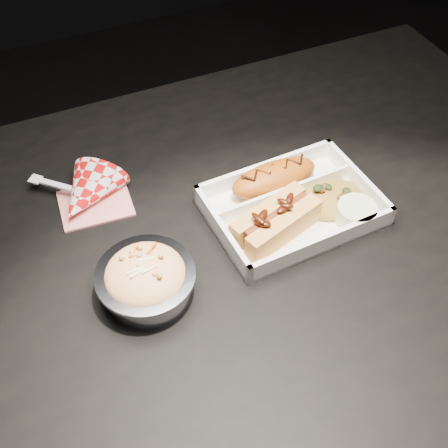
{
  "coord_description": "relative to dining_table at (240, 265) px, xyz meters",
  "views": [
    {
      "loc": [
        -0.25,
        -0.5,
        1.39
      ],
      "look_at": [
        -0.04,
        -0.03,
        0.81
      ],
      "focal_mm": 45.0,
      "sensor_mm": 36.0,
      "label": 1
    }
  ],
  "objects": [
    {
      "name": "fried_rice_mound",
      "position": [
        0.15,
        -0.01,
        0.11
      ],
      "size": [
        0.11,
        0.09,
        0.03
      ],
      "primitive_type": "ellipsoid",
      "rotation": [
        0.0,
        0.0,
        0.05
      ],
      "color": "#A98131",
      "rests_on": "food_tray"
    },
    {
      "name": "fried_pastry",
      "position": [
        0.08,
        0.05,
        0.12
      ],
      "size": [
        0.15,
        0.07,
        0.04
      ],
      "primitive_type": "ellipsoid",
      "rotation": [
        0.0,
        0.0,
        0.05
      ],
      "color": "#A84F10",
      "rests_on": "food_tray"
    },
    {
      "name": "food_tray",
      "position": [
        0.08,
        -0.0,
        0.1
      ],
      "size": [
        0.26,
        0.19,
        0.04
      ],
      "rotation": [
        0.0,
        0.0,
        0.05
      ],
      "color": "white",
      "rests_on": "dining_table"
    },
    {
      "name": "dining_table",
      "position": [
        0.0,
        0.0,
        0.0
      ],
      "size": [
        1.2,
        0.8,
        0.75
      ],
      "color": "black",
      "rests_on": "ground"
    },
    {
      "name": "napkin_fork",
      "position": [
        -0.2,
        0.15,
        0.11
      ],
      "size": [
        0.15,
        0.15,
        0.1
      ],
      "rotation": [
        0.0,
        0.0,
        -0.76
      ],
      "color": "red",
      "rests_on": "dining_table"
    },
    {
      "name": "floor",
      "position": [
        0.0,
        0.0,
        -0.68
      ],
      "size": [
        4.0,
        4.0,
        0.05
      ],
      "primitive_type": "cube",
      "color": "black",
      "rests_on": "ground"
    },
    {
      "name": "foil_coleslaw_cup",
      "position": [
        -0.17,
        -0.05,
        0.12
      ],
      "size": [
        0.14,
        0.14,
        0.07
      ],
      "color": "silver",
      "rests_on": "dining_table"
    },
    {
      "name": "cupcake_liner",
      "position": [
        0.16,
        -0.06,
        0.11
      ],
      "size": [
        0.06,
        0.06,
        0.03
      ],
      "primitive_type": "cylinder",
      "color": "beige",
      "rests_on": "food_tray"
    },
    {
      "name": "hotdog",
      "position": [
        0.04,
        -0.03,
        0.12
      ],
      "size": [
        0.15,
        0.1,
        0.06
      ],
      "rotation": [
        0.0,
        0.0,
        0.3
      ],
      "color": "#E49F4D",
      "rests_on": "food_tray"
    }
  ]
}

